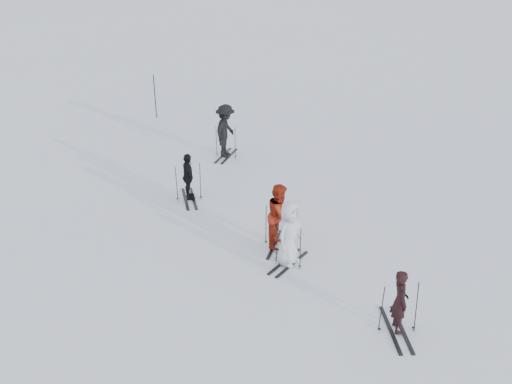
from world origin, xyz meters
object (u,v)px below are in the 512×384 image
skier_near_dark (400,302)px  skier_uphill_far (226,131)px  piste_marker (155,96)px  skier_uphill_left (188,177)px  skier_red (280,216)px  skier_grey (289,234)px

skier_near_dark → skier_uphill_far: (-4.15, 10.38, 0.26)m
piste_marker → skier_uphill_far: bearing=-55.2°
skier_near_dark → skier_uphill_left: 8.42m
skier_near_dark → skier_uphill_far: size_ratio=0.74×
skier_red → piste_marker: piste_marker is taller
skier_red → piste_marker: (-5.14, 11.60, 0.08)m
skier_grey → skier_uphill_left: skier_grey is taller
skier_red → skier_grey: skier_red is taller
skier_uphill_left → skier_red: bearing=-148.5°
skier_red → skier_uphill_far: (-1.74, 6.70, 0.10)m
skier_uphill_left → skier_uphill_far: skier_uphill_far is taller
skier_uphill_far → skier_red: bearing=-146.4°
skier_grey → piste_marker: 13.62m
skier_red → skier_uphill_left: bearing=59.0°
skier_uphill_left → skier_near_dark: bearing=-153.8°
skier_grey → skier_uphill_far: skier_uphill_far is taller
skier_near_dark → skier_uphill_left: bearing=35.3°
skier_grey → piste_marker: (-5.33, 12.53, 0.11)m
skier_near_dark → skier_uphill_far: skier_uphill_far is taller
skier_red → skier_grey: size_ratio=1.03×
skier_grey → piste_marker: size_ratio=0.89×
skier_uphill_left → piste_marker: piste_marker is taller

